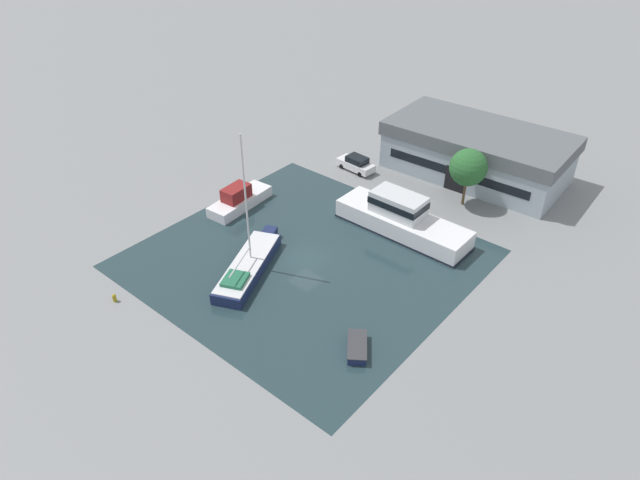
{
  "coord_description": "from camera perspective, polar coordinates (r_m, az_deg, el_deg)",
  "views": [
    {
      "loc": [
        27.82,
        -30.95,
        30.93
      ],
      "look_at": [
        0.0,
        1.98,
        1.0
      ],
      "focal_mm": 32.0,
      "sensor_mm": 36.0,
      "label": 1
    }
  ],
  "objects": [
    {
      "name": "small_dinghy",
      "position": [
        42.99,
        3.73,
        -10.65
      ],
      "size": [
        3.04,
        3.41,
        0.7
      ],
      "rotation": [
        0.0,
        0.0,
        0.63
      ],
      "color": "#19234C",
      "rests_on": "water_canal"
    },
    {
      "name": "mooring_bollard",
      "position": [
        49.93,
        -19.88,
        -5.44
      ],
      "size": [
        0.35,
        0.35,
        0.72
      ],
      "color": "olive",
      "rests_on": "ground"
    },
    {
      "name": "ground_plane",
      "position": [
        51.85,
        -1.41,
        -1.86
      ],
      "size": [
        440.0,
        440.0,
        0.0
      ],
      "primitive_type": "plane",
      "color": "gray"
    },
    {
      "name": "cabin_boat",
      "position": [
        59.48,
        -8.09,
        4.05
      ],
      "size": [
        3.09,
        7.54,
        2.48
      ],
      "rotation": [
        0.0,
        0.0,
        0.08
      ],
      "color": "white",
      "rests_on": "water_canal"
    },
    {
      "name": "sailboat_moored",
      "position": [
        50.36,
        -7.15,
        -2.52
      ],
      "size": [
        6.45,
        10.87,
        12.83
      ],
      "rotation": [
        0.0,
        0.0,
        0.42
      ],
      "color": "#19234C",
      "rests_on": "water_canal"
    },
    {
      "name": "parked_car",
      "position": [
        66.06,
        3.63,
        7.64
      ],
      "size": [
        4.64,
        2.16,
        1.77
      ],
      "rotation": [
        0.0,
        0.0,
        1.49
      ],
      "color": "silver",
      "rests_on": "ground"
    },
    {
      "name": "motor_cruiser",
      "position": [
        55.21,
        8.14,
        2.09
      ],
      "size": [
        13.55,
        3.96,
        3.94
      ],
      "rotation": [
        0.0,
        0.0,
        1.57
      ],
      "color": "white",
      "rests_on": "water_canal"
    },
    {
      "name": "water_canal",
      "position": [
        51.85,
        -1.41,
        -1.86
      ],
      "size": [
        27.56,
        26.41,
        0.01
      ],
      "primitive_type": "cube",
      "color": "#23383D",
      "rests_on": "ground"
    },
    {
      "name": "warehouse_building",
      "position": [
        66.71,
        15.42,
        8.51
      ],
      "size": [
        20.15,
        10.91,
        5.46
      ],
      "rotation": [
        0.0,
        0.0,
        0.04
      ],
      "color": "#99A8B2",
      "rests_on": "ground"
    },
    {
      "name": "quay_tree_near_building",
      "position": [
        59.58,
        14.61,
        7.03
      ],
      "size": [
        3.82,
        3.82,
        6.21
      ],
      "color": "brown",
      "rests_on": "ground"
    }
  ]
}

